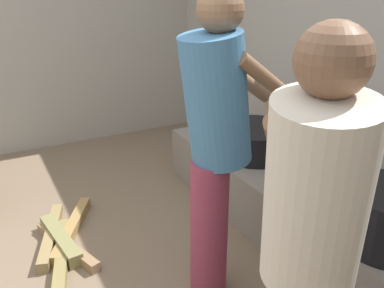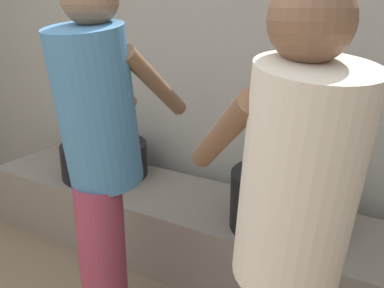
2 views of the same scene
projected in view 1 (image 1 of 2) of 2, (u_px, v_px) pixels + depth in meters
block_enclosure_rear at (371, 68)px, 2.70m from camera, size 5.16×0.20×2.18m
hearth_ledge at (305, 216)px, 2.72m from camera, size 2.72×0.60×0.40m
cooking_pot_main at (255, 140)px, 3.12m from camera, size 0.56×0.56×0.67m
cook_in_cream_shirt at (310, 245)px, 1.29m from camera, size 0.69×0.68×1.55m
cook_in_blue_shirt at (216, 134)px, 2.07m from camera, size 0.39×0.70×1.61m
firewood_pile at (62, 240)px, 2.75m from camera, size 0.96×0.50×0.09m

